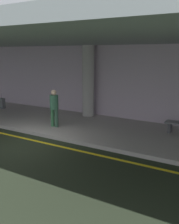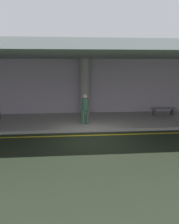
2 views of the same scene
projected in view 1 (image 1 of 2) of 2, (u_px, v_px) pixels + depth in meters
ground_plane at (23, 144)px, 10.11m from camera, size 60.00×60.00×0.00m
sidewalk at (70, 124)px, 12.67m from camera, size 26.00×4.20×0.15m
lane_stripe_yellow at (32, 140)px, 10.52m from camera, size 26.00×0.14×0.01m
support_column_left_mid at (88, 81)px, 13.63m from camera, size 0.62×0.62×3.65m
ceiling_overhang at (62, 40)px, 11.41m from camera, size 28.00×13.20×0.30m
terminal_back_wall at (94, 82)px, 14.15m from camera, size 26.00×0.30×3.80m
traveler_with_luggage at (54, 106)px, 11.71m from camera, size 0.38×0.38×1.68m
suitcase_upright_primary at (2, 103)px, 15.81m from camera, size 0.36×0.22×0.90m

